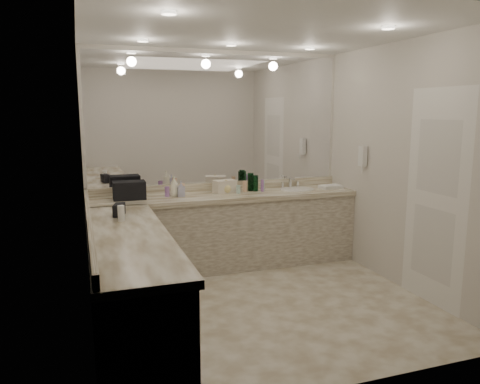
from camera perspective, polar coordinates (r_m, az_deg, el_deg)
name	(u,v)px	position (r m, az deg, el deg)	size (l,w,h in m)	color
floor	(262,303)	(4.76, 2.67, -13.41)	(3.20, 3.20, 0.00)	beige
ceiling	(264,29)	(4.43, 2.96, 19.20)	(3.20, 3.20, 0.00)	white
wall_back	(218,158)	(5.82, -2.70, 4.15)	(3.20, 0.02, 2.60)	beige
wall_left	(84,182)	(4.10, -18.45, 1.20)	(0.02, 3.00, 2.60)	beige
wall_right	(404,167)	(5.22, 19.37, 2.92)	(0.02, 3.00, 2.60)	beige
vanity_back_base	(226,233)	(5.70, -1.78, -4.98)	(3.20, 0.60, 0.84)	beige
vanity_back_top	(226,196)	(5.59, -1.77, -0.54)	(3.20, 0.64, 0.06)	beige
vanity_left_base	(129,290)	(4.05, -13.35, -11.59)	(0.60, 2.40, 0.84)	beige
vanity_left_top	(128,238)	(3.91, -13.47, -5.42)	(0.64, 2.42, 0.06)	beige
backsplash_back	(219,186)	(5.85, -2.62, 0.72)	(3.20, 0.04, 0.10)	beige
backsplash_left	(89,222)	(4.16, -17.91, -3.55)	(0.04, 3.00, 0.10)	beige
mirror_back	(218,119)	(5.78, -2.71, 8.83)	(3.12, 0.01, 1.55)	white
mirror_left	(83,124)	(4.06, -18.65, 7.85)	(0.01, 2.92, 1.55)	white
sink	(297,190)	(5.94, 6.99, 0.26)	(0.44, 0.44, 0.03)	white
faucet	(290,182)	(6.11, 6.14, 1.26)	(0.24, 0.16, 0.14)	silver
wall_phone	(363,156)	(5.75, 14.73, 4.26)	(0.06, 0.10, 0.24)	white
door	(435,198)	(4.87, 22.71, -0.74)	(0.02, 0.82, 2.10)	white
black_toiletry_bag	(129,190)	(5.39, -13.36, 0.22)	(0.36, 0.22, 0.20)	black
black_bag_spill	(119,210)	(4.56, -14.52, -2.17)	(0.09, 0.20, 0.11)	black
cream_cosmetic_case	(225,186)	(5.67, -1.88, 0.70)	(0.26, 0.16, 0.15)	beige
hand_towel	(331,187)	(6.09, 11.00, 0.65)	(0.27, 0.18, 0.04)	white
lotion_left	(121,213)	(4.35, -14.29, -2.52)	(0.06, 0.06, 0.14)	white
soap_bottle_a	(174,186)	(5.46, -8.04, 0.71)	(0.09, 0.09, 0.24)	white
soap_bottle_b	(181,189)	(5.45, -7.21, 0.40)	(0.08, 0.08, 0.18)	#B2B2CF
soap_bottle_c	(226,187)	(5.63, -1.72, 0.67)	(0.12, 0.12, 0.16)	#F4E08D
green_bottle_0	(255,183)	(5.77, 1.89, 1.09)	(0.07, 0.07, 0.20)	#0D441D
green_bottle_1	(251,182)	(5.81, 1.30, 1.26)	(0.07, 0.07, 0.22)	#0D441D
green_bottle_2	(251,183)	(5.78, 1.37, 1.10)	(0.07, 0.07, 0.20)	#0D441D
amenity_bottle_0	(182,189)	(5.51, -7.04, 0.31)	(0.06, 0.06, 0.14)	#E0B28C
amenity_bottle_1	(167,192)	(5.47, -8.88, 0.06)	(0.06, 0.06, 0.12)	#9966B2
amenity_bottle_2	(133,197)	(5.33, -12.92, -0.57)	(0.05, 0.05, 0.07)	white
amenity_bottle_3	(262,186)	(5.75, 2.73, 0.79)	(0.04, 0.04, 0.15)	#9966B2
amenity_bottle_4	(263,185)	(5.80, 2.77, 0.80)	(0.05, 0.05, 0.13)	silver
amenity_bottle_5	(245,186)	(5.73, 0.59, 0.69)	(0.05, 0.05, 0.13)	#E0B28C
amenity_bottle_6	(218,190)	(5.61, -2.67, 0.29)	(0.05, 0.05, 0.09)	#3F3F4C
amenity_bottle_7	(238,189)	(5.61, -0.20, 0.33)	(0.05, 0.05, 0.10)	silver
amenity_bottle_8	(128,192)	(5.44, -13.47, 0.01)	(0.06, 0.06, 0.15)	#E57F66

